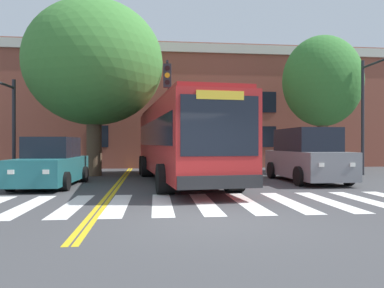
% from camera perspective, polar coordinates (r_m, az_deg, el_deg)
% --- Properties ---
extents(ground_plane, '(120.00, 120.00, 0.00)m').
position_cam_1_polar(ground_plane, '(8.09, 2.98, -11.55)').
color(ground_plane, '#424244').
extents(crosswalk, '(14.54, 3.94, 0.01)m').
position_cam_1_polar(crosswalk, '(10.29, 1.97, -9.01)').
color(crosswalk, white).
rests_on(crosswalk, ground).
extents(lane_line_yellow_inner, '(0.12, 36.00, 0.01)m').
position_cam_1_polar(lane_line_yellow_inner, '(24.15, -9.59, -3.77)').
color(lane_line_yellow_inner, gold).
rests_on(lane_line_yellow_inner, ground).
extents(lane_line_yellow_outer, '(0.12, 36.00, 0.01)m').
position_cam_1_polar(lane_line_yellow_outer, '(24.14, -9.21, -3.78)').
color(lane_line_yellow_outer, gold).
rests_on(lane_line_yellow_outer, ground).
extents(city_bus, '(3.72, 12.27, 3.31)m').
position_cam_1_polar(city_bus, '(15.95, -1.84, 0.71)').
color(city_bus, '#B22323').
rests_on(city_bus, ground).
extents(car_teal_near_lane, '(2.21, 4.86, 1.87)m').
position_cam_1_polar(car_teal_near_lane, '(15.26, -20.60, -2.87)').
color(car_teal_near_lane, '#236B70').
rests_on(car_teal_near_lane, ground).
extents(car_grey_far_lane, '(2.25, 5.21, 2.27)m').
position_cam_1_polar(car_grey_far_lane, '(16.72, 17.03, -1.82)').
color(car_grey_far_lane, slate).
rests_on(car_grey_far_lane, ground).
extents(car_black_behind_bus, '(2.18, 4.23, 1.73)m').
position_cam_1_polar(car_black_behind_bus, '(26.24, -3.20, -1.73)').
color(car_black_behind_bus, black).
rests_on(car_black_behind_bus, ground).
extents(traffic_light_near_corner, '(0.38, 3.40, 5.90)m').
position_cam_1_polar(traffic_light_near_corner, '(20.19, 26.37, 6.78)').
color(traffic_light_near_corner, '#28282D').
rests_on(traffic_light_near_corner, ground).
extents(traffic_light_overhead, '(0.47, 2.78, 5.48)m').
position_cam_1_polar(traffic_light_overhead, '(17.64, -3.60, 6.77)').
color(traffic_light_overhead, '#28282D').
rests_on(traffic_light_overhead, ground).
extents(street_tree_curbside_large, '(4.65, 4.12, 7.72)m').
position_cam_1_polar(street_tree_curbside_large, '(22.66, 19.26, 8.94)').
color(street_tree_curbside_large, brown).
rests_on(street_tree_curbside_large, ground).
extents(street_tree_curbside_small, '(9.50, 9.55, 8.78)m').
position_cam_1_polar(street_tree_curbside_small, '(19.85, -14.70, 11.75)').
color(street_tree_curbside_small, brown).
rests_on(street_tree_curbside_small, ground).
extents(building_facade, '(41.84, 8.46, 8.34)m').
position_cam_1_polar(building_facade, '(28.90, -1.71, 5.15)').
color(building_facade, brown).
rests_on(building_facade, ground).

